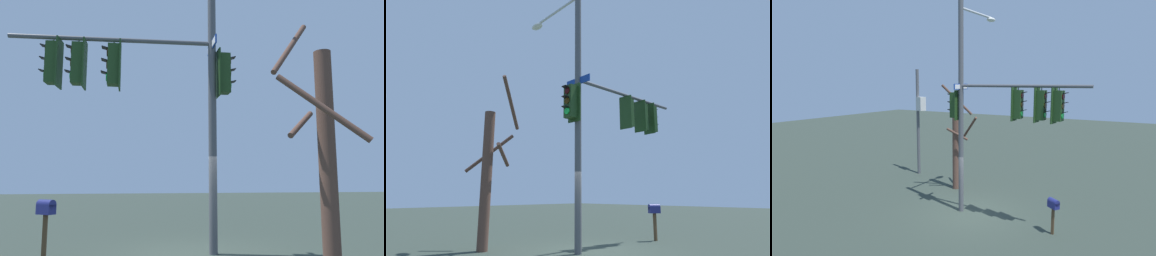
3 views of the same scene
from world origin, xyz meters
The scene contains 4 objects.
ground_plane centered at (0.00, 0.00, 0.00)m, with size 80.00×80.00×0.00m, color #2F3A32.
main_signal_pole_assembly centered at (-0.98, -0.06, 5.06)m, with size 6.03×3.45×9.26m.
mailbox centered at (-3.70, 0.15, 1.11)m, with size 0.50×0.45×1.41m.
bare_tree_behind_pole centered at (2.25, -2.52, 2.50)m, with size 1.47×2.31×5.67m.
Camera 2 is at (7.62, 7.11, 1.78)m, focal length 29.20 mm.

